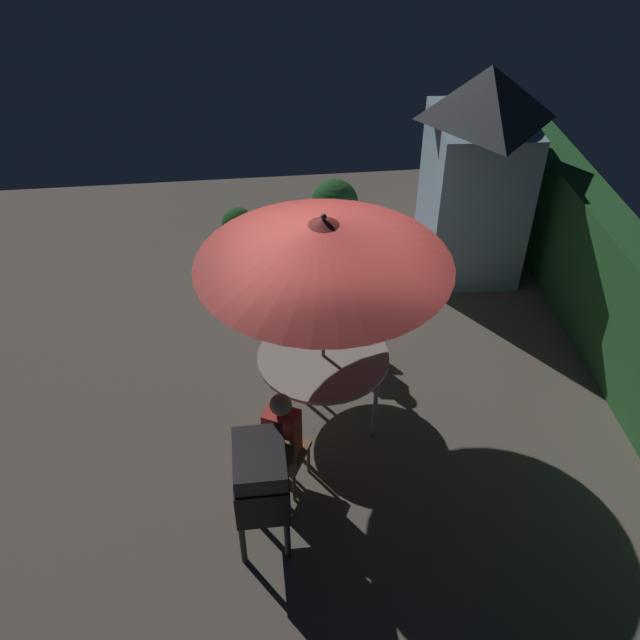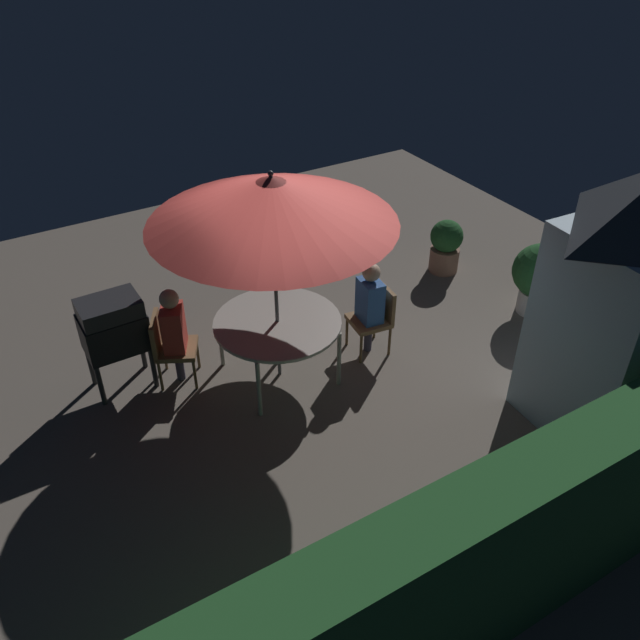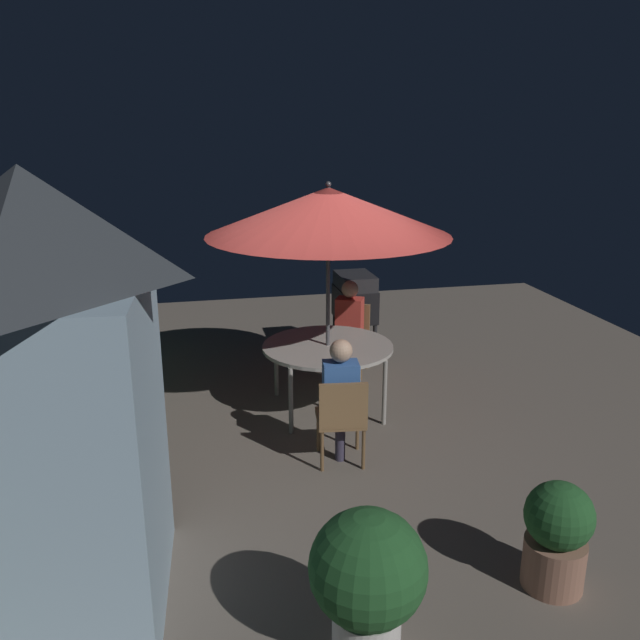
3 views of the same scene
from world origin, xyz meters
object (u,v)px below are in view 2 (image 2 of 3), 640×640
object	(u,v)px
patio_table	(278,325)
chair_far_side	(375,314)
potted_plant_by_shed	(539,275)
patio_umbrella	(272,200)
potted_plant_by_grill	(446,245)
person_in_red	(173,326)
bbq_grill	(113,327)
garden_shed	(635,301)
chair_near_shed	(169,344)
person_in_blue	(370,298)

from	to	relation	value
patio_table	chair_far_side	size ratio (longest dim) A/B	1.65
chair_far_side	potted_plant_by_shed	distance (m)	2.41
patio_umbrella	potted_plant_by_grill	xyz separation A→B (m)	(-3.31, -0.91, -1.87)
chair_far_side	person_in_red	world-z (taller)	person_in_red
patio_umbrella	patio_table	bearing A→B (deg)	-90.00
chair_far_side	potted_plant_by_shed	xyz separation A→B (m)	(-2.37, 0.43, 0.06)
bbq_grill	chair_far_side	size ratio (longest dim) A/B	1.33
garden_shed	patio_umbrella	distance (m)	3.78
garden_shed	bbq_grill	xyz separation A→B (m)	(4.44, -3.23, -0.68)
patio_umbrella	chair_near_shed	world-z (taller)	patio_umbrella
garden_shed	person_in_blue	size ratio (longest dim) A/B	2.38
garden_shed	bbq_grill	distance (m)	5.54
chair_far_side	person_in_blue	world-z (taller)	person_in_blue
chair_near_shed	bbq_grill	bearing A→B (deg)	-20.26
patio_umbrella	person_in_red	world-z (taller)	patio_umbrella
garden_shed	patio_table	xyz separation A→B (m)	(2.77, -2.46, -0.79)
potted_plant_by_grill	patio_table	bearing A→B (deg)	15.44
potted_plant_by_shed	potted_plant_by_grill	world-z (taller)	potted_plant_by_shed
patio_table	patio_umbrella	xyz separation A→B (m)	(0.00, 0.00, 1.56)
patio_umbrella	person_in_red	xyz separation A→B (m)	(1.06, -0.53, -1.52)
patio_table	person_in_red	distance (m)	1.19
chair_near_shed	potted_plant_by_shed	size ratio (longest dim) A/B	0.89
garden_shed	person_in_red	xyz separation A→B (m)	(3.83, -3.00, -0.75)
patio_umbrella	person_in_blue	size ratio (longest dim) A/B	2.11
bbq_grill	person_in_red	xyz separation A→B (m)	(-0.61, 0.24, -0.06)
patio_umbrella	potted_plant_by_shed	xyz separation A→B (m)	(-3.65, 0.59, -1.72)
person_in_blue	bbq_grill	bearing A→B (deg)	-17.71
person_in_blue	potted_plant_by_shed	bearing A→B (deg)	169.81
chair_near_shed	potted_plant_by_shed	world-z (taller)	potted_plant_by_shed
potted_plant_by_shed	person_in_red	size ratio (longest dim) A/B	0.80
garden_shed	patio_umbrella	bearing A→B (deg)	-41.62
garden_shed	patio_table	bearing A→B (deg)	-41.62
patio_table	person_in_red	size ratio (longest dim) A/B	1.18
bbq_grill	person_in_red	world-z (taller)	person_in_red
patio_table	person_in_red	world-z (taller)	person_in_red
patio_table	bbq_grill	world-z (taller)	bbq_grill
patio_table	person_in_blue	world-z (taller)	person_in_blue
chair_near_shed	person_in_red	xyz separation A→B (m)	(-0.08, 0.04, 0.26)
chair_far_side	person_in_red	xyz separation A→B (m)	(2.34, -0.69, 0.26)
potted_plant_by_grill	chair_far_side	bearing A→B (deg)	27.78
potted_plant_by_grill	chair_near_shed	bearing A→B (deg)	4.37
potted_plant_by_shed	person_in_blue	distance (m)	2.50
potted_plant_by_grill	person_in_blue	world-z (taller)	person_in_blue
garden_shed	potted_plant_by_grill	size ratio (longest dim) A/B	3.64
potted_plant_by_grill	garden_shed	bearing A→B (deg)	80.94
garden_shed	potted_plant_by_shed	world-z (taller)	garden_shed
chair_near_shed	chair_far_side	bearing A→B (deg)	163.23
chair_far_side	patio_table	bearing A→B (deg)	-6.92
patio_table	potted_plant_by_grill	xyz separation A→B (m)	(-3.31, -0.91, -0.31)
bbq_grill	person_in_blue	world-z (taller)	person_in_blue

